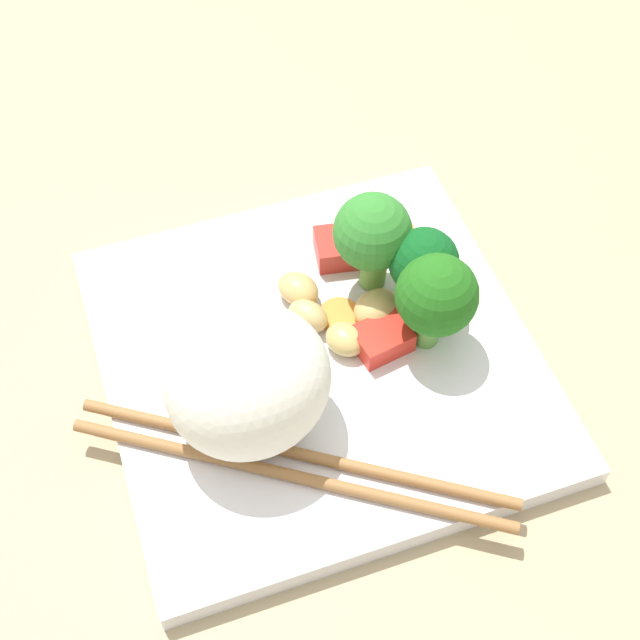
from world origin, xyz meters
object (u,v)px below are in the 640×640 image
object	(u,v)px
square_plate	(319,361)
chopstick_pair	(292,464)
rice_mound	(248,381)
carrot_slice_1	(391,234)
broccoli_floret_1	(436,297)

from	to	relation	value
square_plate	chopstick_pair	distance (cm)	7.52
rice_mound	carrot_slice_1	xyz separation A→B (cm)	(10.38, -11.76, -3.50)
square_plate	carrot_slice_1	distance (cm)	10.14
carrot_slice_1	chopstick_pair	world-z (taller)	same
carrot_slice_1	chopstick_pair	bearing A→B (deg)	143.03
broccoli_floret_1	carrot_slice_1	world-z (taller)	broccoli_floret_1
broccoli_floret_1	carrot_slice_1	size ratio (longest dim) A/B	2.26
square_plate	broccoli_floret_1	size ratio (longest dim) A/B	3.71
rice_mound	broccoli_floret_1	bearing A→B (deg)	-78.57
rice_mound	carrot_slice_1	size ratio (longest dim) A/B	3.05
carrot_slice_1	chopstick_pair	distance (cm)	17.35
rice_mound	chopstick_pair	bearing A→B (deg)	-159.17
square_plate	carrot_slice_1	xyz separation A→B (cm)	(7.25, -7.01, 1.08)
square_plate	broccoli_floret_1	bearing A→B (deg)	-97.30
broccoli_floret_1	chopstick_pair	bearing A→B (deg)	120.01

